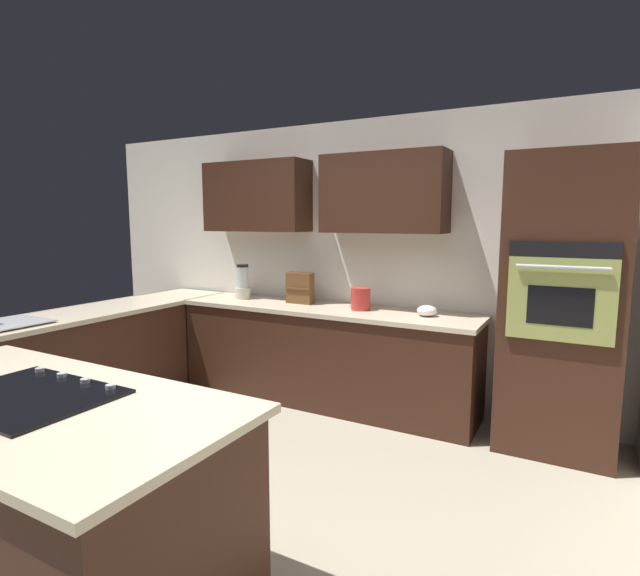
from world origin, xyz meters
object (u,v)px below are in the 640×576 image
object	(u,v)px
spice_rack	(300,288)
wall_oven	(562,305)
blender	(243,284)
mixing_bowl	(427,311)
kettle	(361,299)
cooktop	(28,395)

from	to	relation	value
spice_rack	wall_oven	bearing A→B (deg)	177.86
blender	mixing_bowl	world-z (taller)	blender
wall_oven	mixing_bowl	distance (m)	1.01
blender	kettle	size ratio (longest dim) A/B	1.76
cooktop	blender	distance (m)	2.85
cooktop	kettle	distance (m)	2.75
wall_oven	kettle	size ratio (longest dim) A/B	10.89
kettle	mixing_bowl	bearing A→B (deg)	180.00
wall_oven	mixing_bowl	xyz separation A→B (m)	(1.00, -0.04, -0.14)
kettle	wall_oven	bearing A→B (deg)	178.41
wall_oven	cooktop	bearing A→B (deg)	52.85
cooktop	kettle	bearing A→B (deg)	-98.82
cooktop	kettle	xyz separation A→B (m)	(-0.42, -2.71, 0.09)
spice_rack	kettle	world-z (taller)	spice_rack
cooktop	spice_rack	size ratio (longest dim) A/B	2.57
spice_rack	mixing_bowl	bearing A→B (deg)	178.19
mixing_bowl	wall_oven	bearing A→B (deg)	177.45
spice_rack	cooktop	bearing A→B (deg)	94.77
mixing_bowl	blender	bearing A→B (deg)	0.00
cooktop	mixing_bowl	size ratio (longest dim) A/B	4.64
wall_oven	mixing_bowl	bearing A→B (deg)	-2.55
spice_rack	blender	bearing A→B (deg)	3.47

